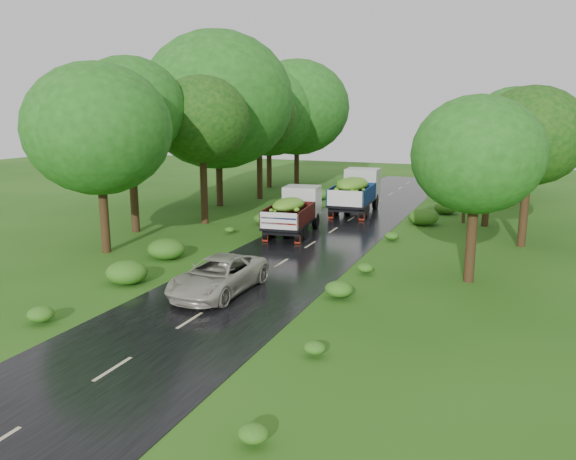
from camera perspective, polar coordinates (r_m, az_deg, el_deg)
The scene contains 10 objects.
ground at distance 19.90m, azimuth -9.94°, elevation -9.08°, with size 120.00×120.00×0.00m, color #1C4C10.
road at distance 24.01m, azimuth -3.55°, elevation -5.15°, with size 6.50×80.00×0.02m, color black.
road_lines at distance 24.87m, azimuth -2.54°, elevation -4.50°, with size 0.12×69.60×0.00m.
truck_near at distance 32.87m, azimuth 0.66°, elevation 2.15°, with size 2.85×6.25×2.54m.
truck_far at distance 39.91m, azimuth 6.98°, elevation 4.13°, with size 2.87×7.01×2.88m.
car at distance 22.39m, azimuth -7.11°, elevation -4.61°, with size 2.33×5.06×1.41m, color #A7A494.
utility_pole at distance 37.30m, azimuth 17.74°, elevation 6.62°, with size 1.33×0.25×7.61m.
trees_left at distance 43.37m, azimuth -5.51°, elevation 11.88°, with size 7.02×33.01×9.91m.
trees_right at distance 37.87m, azimuth 21.38°, elevation 8.81°, with size 5.34×31.09×7.59m.
shrubs at distance 31.99m, azimuth 3.52°, elevation -0.13°, with size 11.90×44.00×0.70m.
Camera 1 is at (10.12, -15.57, 7.15)m, focal length 35.00 mm.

